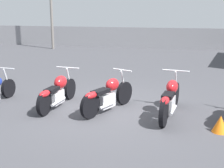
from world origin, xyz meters
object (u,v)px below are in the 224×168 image
at_px(motorcycle_slot_2, 107,95).
at_px(motorcycle_slot_3, 170,99).
at_px(motorcycle_slot_1, 57,92).
at_px(traffic_cone_near, 220,124).

bearing_deg(motorcycle_slot_2, motorcycle_slot_3, 24.09).
bearing_deg(motorcycle_slot_1, motorcycle_slot_2, 2.91).
bearing_deg(motorcycle_slot_3, motorcycle_slot_1, -173.45).
distance_m(motorcycle_slot_1, motorcycle_slot_2, 1.40).
bearing_deg(motorcycle_slot_1, traffic_cone_near, -6.59).
distance_m(motorcycle_slot_2, traffic_cone_near, 2.84).
distance_m(motorcycle_slot_1, motorcycle_slot_3, 2.99).
relative_size(motorcycle_slot_1, motorcycle_slot_2, 1.10).
relative_size(motorcycle_slot_3, traffic_cone_near, 5.83).
xyz_separation_m(motorcycle_slot_1, motorcycle_slot_2, (1.40, -0.08, 0.00)).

